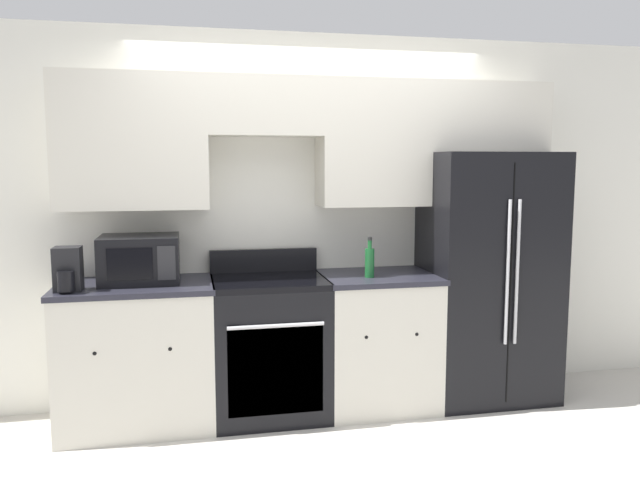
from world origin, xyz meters
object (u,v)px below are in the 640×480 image
object	(u,v)px
oven_range	(270,346)
refrigerator	(487,276)
bottle	(370,261)
microwave	(140,259)

from	to	relation	value
oven_range	refrigerator	bearing A→B (deg)	1.13
oven_range	refrigerator	size ratio (longest dim) A/B	0.62
bottle	refrigerator	bearing A→B (deg)	7.42
refrigerator	oven_range	bearing A→B (deg)	-178.87
refrigerator	bottle	world-z (taller)	refrigerator
oven_range	refrigerator	xyz separation A→B (m)	(1.59, 0.03, 0.41)
bottle	oven_range	bearing A→B (deg)	172.49
oven_range	bottle	bearing A→B (deg)	-7.51
refrigerator	microwave	size ratio (longest dim) A/B	3.59
oven_range	microwave	size ratio (longest dim) A/B	2.21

